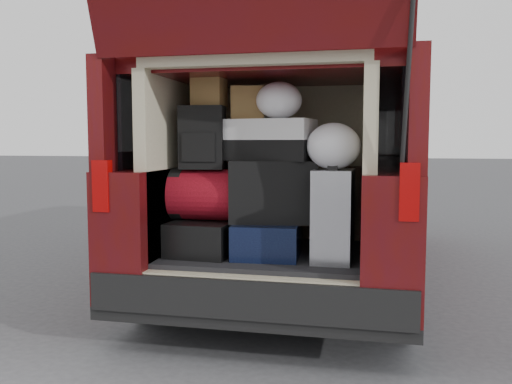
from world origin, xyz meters
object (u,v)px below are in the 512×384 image
black_soft_case (273,191)px  twotone_duffel (267,140)px  black_hardshell (206,236)px  navy_hardshell (268,239)px  red_duffel (211,194)px  silver_roller (333,215)px  backpack (202,138)px

black_soft_case → twotone_duffel: twotone_duffel is taller
black_soft_case → twotone_duffel: 0.33m
black_hardshell → twotone_duffel: bearing=11.8°
navy_hardshell → red_duffel: bearing=174.5°
silver_roller → backpack: 0.97m
black_soft_case → backpack: (-0.46, -0.04, 0.34)m
black_soft_case → black_hardshell: bearing=173.4°
navy_hardshell → silver_roller: bearing=-11.5°
navy_hardshell → backpack: 0.77m
red_duffel → twotone_duffel: size_ratio=0.88×
silver_roller → twotone_duffel: (-0.44, 0.12, 0.46)m
black_hardshell → red_duffel: 0.28m
black_hardshell → backpack: backpack is taller
red_duffel → twotone_duffel: 0.51m
black_soft_case → backpack: 0.57m
silver_roller → red_duffel: size_ratio=1.09×
black_hardshell → silver_roller: silver_roller is taller
black_hardshell → navy_hardshell: size_ratio=1.09×
black_hardshell → black_soft_case: size_ratio=1.00×
navy_hardshell → twotone_duffel: size_ratio=0.85×
black_soft_case → red_duffel: bearing=171.9°
red_duffel → backpack: backpack is taller
black_hardshell → navy_hardshell: 0.41m
navy_hardshell → red_duffel: 0.47m
black_soft_case → twotone_duffel: bearing=132.0°
black_soft_case → backpack: bearing=175.2°
black_hardshell → twotone_duffel: size_ratio=0.93×
silver_roller → black_soft_case: size_ratio=1.03×
black_hardshell → black_soft_case: 0.54m
black_hardshell → black_soft_case: bearing=6.1°
silver_roller → red_duffel: (-0.80, 0.08, 0.10)m
black_hardshell → backpack: (-0.02, -0.02, 0.64)m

